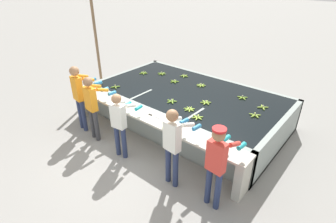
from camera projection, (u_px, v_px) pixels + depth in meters
name	position (u px, v px, depth m)	size (l,w,h in m)	color
ground_plane	(140.00, 150.00, 6.25)	(80.00, 80.00, 0.00)	gray
wash_tank	(188.00, 106.00, 7.33)	(5.15, 2.93, 0.87)	gray
work_ledge	(145.00, 123.00, 6.10)	(5.15, 0.45, 0.87)	#B7B2A3
worker_0	(79.00, 92.00, 6.60)	(0.47, 0.74, 1.76)	navy
worker_1	(92.00, 103.00, 6.24)	(0.45, 0.73, 1.65)	#38383D
worker_2	(120.00, 120.00, 5.65)	(0.46, 0.73, 1.56)	navy
worker_3	(173.00, 141.00, 4.83)	(0.45, 0.73, 1.67)	navy
worker_4	(217.00, 161.00, 4.35)	(0.45, 0.73, 1.65)	navy
banana_bunch_floating_0	(162.00, 74.00, 8.31)	(0.27, 0.28, 0.08)	#7FAD33
banana_bunch_floating_1	(242.00, 98.00, 6.75)	(0.27, 0.28, 0.08)	#7FAD33
banana_bunch_floating_2	(184.00, 76.00, 8.13)	(0.27, 0.27, 0.08)	#8CB738
banana_bunch_floating_3	(255.00, 115.00, 5.94)	(0.27, 0.28, 0.08)	#93BC3D
banana_bunch_floating_4	(144.00, 73.00, 8.36)	(0.27, 0.27, 0.08)	#7FAD33
banana_bunch_floating_5	(174.00, 81.00, 7.73)	(0.26, 0.28, 0.08)	#7FAD33
banana_bunch_floating_6	(189.00, 109.00, 6.19)	(0.28, 0.28, 0.08)	#93BC3D
banana_bunch_floating_7	(115.00, 87.00, 7.38)	(0.26, 0.26, 0.08)	#75A333
banana_bunch_floating_8	(197.00, 117.00, 5.85)	(0.28, 0.28, 0.08)	#9EC642
banana_bunch_floating_9	(201.00, 85.00, 7.47)	(0.28, 0.28, 0.08)	#93BC3D
banana_bunch_floating_10	(172.00, 101.00, 6.56)	(0.27, 0.28, 0.08)	#75A333
banana_bunch_floating_11	(263.00, 107.00, 6.28)	(0.24, 0.24, 0.08)	#9EC642
banana_bunch_floating_12	(206.00, 102.00, 6.50)	(0.28, 0.28, 0.08)	#93BC3D
banana_bunch_ledge_0	(168.00, 127.00, 5.48)	(0.26, 0.26, 0.08)	#8CB738
banana_bunch_ledge_1	(89.00, 89.00, 7.20)	(0.26, 0.28, 0.08)	#7FAD33
knife_0	(153.00, 116.00, 5.93)	(0.35, 0.04, 0.02)	silver
knife_1	(119.00, 102.00, 6.52)	(0.30, 0.24, 0.02)	silver
support_post_left	(97.00, 45.00, 8.64)	(0.09, 0.09, 3.20)	#846647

